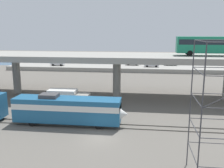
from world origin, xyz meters
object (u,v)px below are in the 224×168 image
object	(u,v)px
parked_car_0	(171,63)
parked_car_3	(58,63)
train_locomotive	(72,109)
parked_car_2	(151,64)
service_truck_east	(68,98)
parked_car_1	(133,63)
scaffolding_tower	(224,109)
transit_bus_on_overpass	(211,44)

from	to	relation	value
parked_car_0	parked_car_3	size ratio (longest dim) A/B	0.98
train_locomotive	parked_car_0	distance (m)	56.97
parked_car_0	parked_car_3	distance (m)	37.53
parked_car_3	parked_car_2	bearing A→B (deg)	1.39
service_truck_east	parked_car_1	size ratio (longest dim) A/B	1.60
parked_car_1	scaffolding_tower	bearing A→B (deg)	99.10
transit_bus_on_overpass	parked_car_0	size ratio (longest dim) A/B	2.84
parked_car_1	parked_car_3	size ratio (longest dim) A/B	0.98
parked_car_1	parked_car_2	distance (m)	7.13
parked_car_1	train_locomotive	bearing A→B (deg)	84.01
parked_car_1	parked_car_2	world-z (taller)	same
train_locomotive	transit_bus_on_overpass	world-z (taller)	transit_bus_on_overpass
scaffolding_tower	parked_car_2	distance (m)	61.08
parked_car_2	transit_bus_on_overpass	bearing A→B (deg)	-74.14
train_locomotive	scaffolding_tower	bearing A→B (deg)	-35.66
scaffolding_tower	parked_car_2	xyz separation A→B (m)	(-4.15, 60.78, -4.29)
train_locomotive	parked_car_1	xyz separation A→B (m)	(5.56, 52.98, -0.15)
parked_car_0	parked_car_2	xyz separation A→B (m)	(-6.52, -4.58, 0.00)
parked_car_0	parked_car_3	world-z (taller)	same
service_truck_east	scaffolding_tower	world-z (taller)	scaffolding_tower
parked_car_2	parked_car_0	bearing A→B (deg)	35.13
transit_bus_on_overpass	parked_car_3	size ratio (longest dim) A/B	2.78
transit_bus_on_overpass	parked_car_1	size ratio (longest dim) A/B	2.83
service_truck_east	transit_bus_on_overpass	bearing A→B (deg)	19.75
transit_bus_on_overpass	parked_car_1	distance (m)	40.90
parked_car_0	transit_bus_on_overpass	bearing A→B (deg)	94.45
transit_bus_on_overpass	scaffolding_tower	xyz separation A→B (m)	(-5.31, -27.46, -3.81)
transit_bus_on_overpass	parked_car_1	bearing A→B (deg)	112.94
transit_bus_on_overpass	parked_car_2	xyz separation A→B (m)	(-9.47, 33.33, -8.10)
train_locomotive	parked_car_3	world-z (taller)	train_locomotive
parked_car_0	scaffolding_tower	bearing A→B (deg)	87.93
transit_bus_on_overpass	parked_car_1	world-z (taller)	transit_bus_on_overpass
transit_bus_on_overpass	parked_car_3	world-z (taller)	transit_bus_on_overpass
train_locomotive	parked_car_0	bearing A→B (deg)	71.33
parked_car_0	parked_car_2	size ratio (longest dim) A/B	0.92
train_locomotive	parked_car_1	world-z (taller)	train_locomotive
parked_car_3	train_locomotive	bearing A→B (deg)	-68.75
service_truck_east	parked_car_0	size ratio (longest dim) A/B	1.61
scaffolding_tower	parked_car_1	world-z (taller)	scaffolding_tower
transit_bus_on_overpass	scaffolding_tower	size ratio (longest dim) A/B	1.02
scaffolding_tower	parked_car_2	world-z (taller)	scaffolding_tower
transit_bus_on_overpass	scaffolding_tower	world-z (taller)	scaffolding_tower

